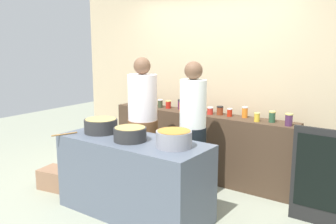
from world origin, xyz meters
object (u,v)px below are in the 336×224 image
preserve_jar_1 (136,101)px  cooking_pot_left (101,126)px  preserve_jar_3 (160,103)px  chalkboard_sign (320,177)px  preserve_jar_7 (199,108)px  preserve_jar_9 (220,110)px  cook_with_tongs (143,132)px  preserve_jar_5 (181,104)px  preserve_jar_6 (182,106)px  preserve_jar_8 (210,111)px  wooden_spoon (65,134)px  preserve_jar_11 (245,112)px  cooking_pot_right (174,139)px  preserve_jar_13 (272,117)px  preserve_jar_14 (289,120)px  preserve_jar_12 (257,117)px  preserve_jar_4 (168,104)px  preserve_jar_2 (147,103)px  cook_in_cap (193,139)px  preserve_jar_0 (134,100)px  cooking_pot_center (130,134)px  preserve_jar_10 (230,112)px  bread_crate (59,179)px

preserve_jar_1 → cooking_pot_left: size_ratio=0.32×
preserve_jar_3 → chalkboard_sign: size_ratio=0.12×
preserve_jar_7 → preserve_jar_9: 0.33m
cook_with_tongs → preserve_jar_5: bearing=91.6°
preserve_jar_6 → preserve_jar_8: preserve_jar_6 is taller
preserve_jar_3 → wooden_spoon: 1.71m
preserve_jar_9 → preserve_jar_11: size_ratio=0.83×
cooking_pot_left → wooden_spoon: 0.42m
cooking_pot_right → preserve_jar_5: bearing=121.3°
preserve_jar_13 → cooking_pot_right: 1.47m
preserve_jar_13 → cooking_pot_left: size_ratio=0.36×
wooden_spoon → chalkboard_sign: 2.79m
preserve_jar_5 → preserve_jar_14: bearing=-4.8°
preserve_jar_12 → preserve_jar_13: preserve_jar_13 is taller
preserve_jar_8 → preserve_jar_12: preserve_jar_12 is taller
cooking_pot_right → preserve_jar_12: bearing=75.5°
preserve_jar_4 → preserve_jar_7: size_ratio=0.93×
preserve_jar_1 → preserve_jar_6: preserve_jar_6 is taller
preserve_jar_4 → preserve_jar_5: size_ratio=0.80×
preserve_jar_2 → cook_with_tongs: bearing=-54.4°
preserve_jar_14 → chalkboard_sign: bearing=-40.5°
preserve_jar_13 → cook_in_cap: bearing=-133.3°
preserve_jar_9 → cook_in_cap: 0.79m
preserve_jar_6 → preserve_jar_13: 1.28m
preserve_jar_14 → wooden_spoon: preserve_jar_14 is taller
preserve_jar_2 → preserve_jar_4: preserve_jar_4 is taller
cook_with_tongs → preserve_jar_4: bearing=104.1°
preserve_jar_12 → preserve_jar_7: bearing=172.6°
cooking_pot_left → preserve_jar_0: bearing=116.5°
chalkboard_sign → preserve_jar_11: bearing=153.7°
wooden_spoon → chalkboard_sign: (2.49, 1.22, -0.34)m
preserve_jar_1 → preserve_jar_0: bearing=153.5°
preserve_jar_8 → cooking_pot_center: 1.45m
preserve_jar_12 → cook_in_cap: cook_in_cap is taller
preserve_jar_8 → cooking_pot_right: cooking_pot_right is taller
preserve_jar_5 → preserve_jar_8: size_ratio=1.44×
preserve_jar_3 → chalkboard_sign: (2.41, -0.48, -0.46)m
preserve_jar_10 → preserve_jar_1: bearing=-177.4°
preserve_jar_8 → chalkboard_sign: (1.55, -0.46, -0.45)m
chalkboard_sign → preserve_jar_13: bearing=145.8°
preserve_jar_9 → cooking_pot_center: bearing=-100.8°
cooking_pot_center → cooking_pot_right: bearing=8.7°
preserve_jar_2 → cook_in_cap: cook_in_cap is taller
preserve_jar_6 → chalkboard_sign: bearing=-12.2°
preserve_jar_8 → wooden_spoon: preserve_jar_8 is taller
preserve_jar_11 → cook_in_cap: 0.87m
preserve_jar_2 → preserve_jar_5: 0.56m
preserve_jar_11 → preserve_jar_4: bearing=-178.2°
chalkboard_sign → preserve_jar_3: bearing=168.7°
cooking_pot_left → bread_crate: cooking_pot_left is taller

